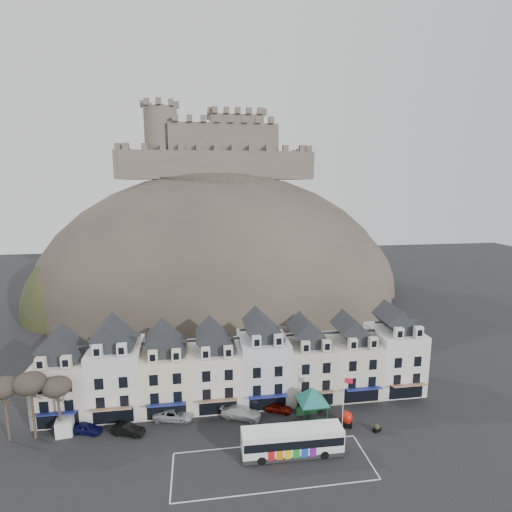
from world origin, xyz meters
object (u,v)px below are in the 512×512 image
(white_van, at_px, (67,421))
(flagpole, at_px, (344,400))
(car_black, at_px, (128,430))
(bus, at_px, (292,440))
(bus_shelter, at_px, (312,395))
(car_navy, at_px, (87,428))
(red_buoy, at_px, (346,418))
(car_charcoal, at_px, (314,403))
(car_silver, at_px, (174,414))
(car_maroon, at_px, (278,408))
(car_white, at_px, (241,412))

(white_van, bearing_deg, flagpole, -16.90)
(car_black, bearing_deg, bus, -89.88)
(bus_shelter, bearing_deg, white_van, 172.90)
(bus, xyz_separation_m, white_van, (-27.39, 9.18, -0.80))
(bus, relative_size, bus_shelter, 1.56)
(car_navy, bearing_deg, car_black, -84.96)
(red_buoy, xyz_separation_m, car_charcoal, (-2.89, 4.77, -0.30))
(red_buoy, bearing_deg, car_navy, 174.11)
(flagpole, bearing_deg, white_van, 170.16)
(bus, height_order, bus_shelter, bus_shelter)
(white_van, relative_size, car_silver, 0.90)
(bus, relative_size, car_black, 2.88)
(car_silver, bearing_deg, car_black, 126.48)
(bus_shelter, xyz_separation_m, red_buoy, (4.11, -1.70, -2.69))
(flagpole, relative_size, car_black, 1.86)
(car_maroon, bearing_deg, car_navy, 114.98)
(red_buoy, xyz_separation_m, car_white, (-13.29, 3.76, -0.23))
(car_silver, distance_m, car_maroon, 14.12)
(car_black, bearing_deg, car_navy, 96.90)
(car_silver, bearing_deg, bus, -111.43)
(car_navy, distance_m, car_white, 19.59)
(red_buoy, bearing_deg, bus_shelter, 157.52)
(bus, height_order, white_van, bus)
(car_navy, height_order, car_black, car_black)
(bus_shelter, xyz_separation_m, white_van, (-31.57, 3.07, -2.68))
(red_buoy, xyz_separation_m, car_silver, (-22.21, 4.77, -0.28))
(red_buoy, xyz_separation_m, car_black, (-27.69, 2.27, -0.34))
(car_maroon, bearing_deg, white_van, 111.89)
(red_buoy, height_order, car_charcoal, red_buoy)
(white_van, bearing_deg, car_navy, -33.29)
(car_navy, relative_size, car_maroon, 1.02)
(bus_shelter, relative_size, car_silver, 1.44)
(bus_shelter, height_order, car_white, bus_shelter)
(car_white, bearing_deg, car_black, 119.18)
(car_black, distance_m, car_charcoal, 24.93)
(flagpole, distance_m, car_maroon, 9.83)
(white_van, distance_m, car_white, 22.41)
(car_silver, bearing_deg, car_maroon, -79.65)
(bus, relative_size, car_charcoal, 2.71)
(bus_shelter, relative_size, car_charcoal, 1.74)
(white_van, bearing_deg, bus, -25.59)
(bus_shelter, height_order, car_silver, bus_shelter)
(red_buoy, distance_m, car_silver, 22.72)
(car_black, bearing_deg, car_silver, -46.37)
(bus, distance_m, car_charcoal, 10.71)
(bus, distance_m, car_black, 20.56)
(bus, xyz_separation_m, flagpole, (7.35, 3.16, 2.51))
(car_silver, xyz_separation_m, car_maroon, (14.12, -0.40, -0.10))
(bus_shelter, distance_m, flagpole, 4.38)
(car_black, relative_size, car_maroon, 1.09)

